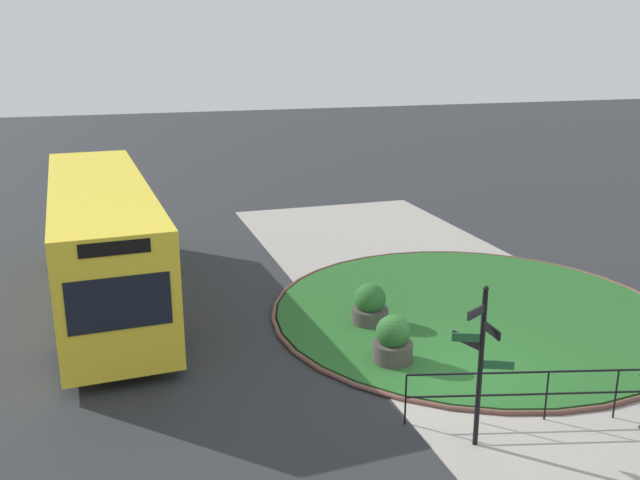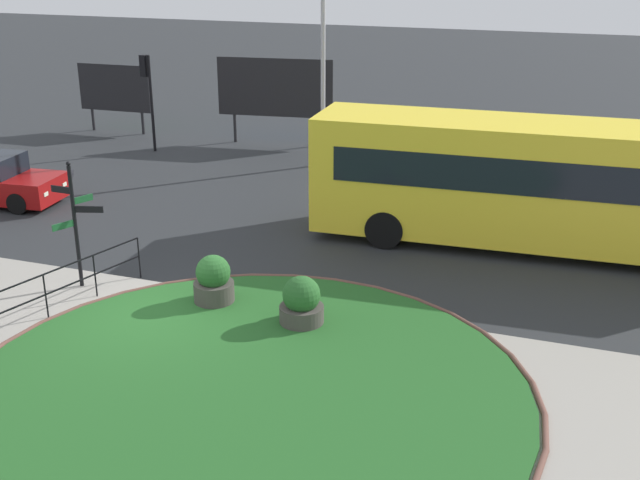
{
  "view_description": "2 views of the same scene",
  "coord_description": "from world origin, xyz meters",
  "px_view_note": "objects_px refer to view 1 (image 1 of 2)",
  "views": [
    {
      "loc": [
        -11.58,
        6.72,
        6.86
      ],
      "look_at": [
        4.11,
        1.73,
        2.1
      ],
      "focal_mm": 38.44,
      "sensor_mm": 36.0,
      "label": 1
    },
    {
      "loc": [
        8.62,
        -13.25,
        7.55
      ],
      "look_at": [
        3.37,
        1.49,
        1.65
      ],
      "focal_mm": 44.89,
      "sensor_mm": 36.0,
      "label": 2
    }
  ],
  "objects_px": {
    "bus_yellow": "(102,238)",
    "signpost_directional": "(480,357)",
    "planter_near_signpost": "(370,307)",
    "planter_kerbside": "(393,343)"
  },
  "relations": [
    {
      "from": "bus_yellow",
      "to": "signpost_directional",
      "type": "bearing_deg",
      "value": 29.7
    },
    {
      "from": "signpost_directional",
      "to": "bus_yellow",
      "type": "xyz_separation_m",
      "value": [
        9.49,
        6.04,
        0.05
      ]
    },
    {
      "from": "bus_yellow",
      "to": "planter_near_signpost",
      "type": "distance_m",
      "value": 7.51
    },
    {
      "from": "planter_near_signpost",
      "to": "planter_kerbside",
      "type": "xyz_separation_m",
      "value": [
        -2.18,
        0.33,
        0.03
      ]
    },
    {
      "from": "planter_near_signpost",
      "to": "planter_kerbside",
      "type": "relative_size",
      "value": 0.96
    },
    {
      "from": "signpost_directional",
      "to": "planter_kerbside",
      "type": "xyz_separation_m",
      "value": [
        3.35,
        0.12,
        -1.19
      ]
    },
    {
      "from": "bus_yellow",
      "to": "planter_kerbside",
      "type": "relative_size",
      "value": 9.84
    },
    {
      "from": "bus_yellow",
      "to": "planter_kerbside",
      "type": "bearing_deg",
      "value": 41.19
    },
    {
      "from": "signpost_directional",
      "to": "planter_near_signpost",
      "type": "relative_size",
      "value": 2.7
    },
    {
      "from": "bus_yellow",
      "to": "planter_near_signpost",
      "type": "bearing_deg",
      "value": 54.87
    }
  ]
}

